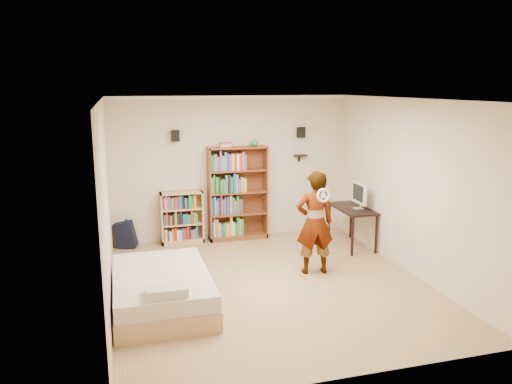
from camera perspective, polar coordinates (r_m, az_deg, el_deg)
ground at (r=7.51m, az=1.63°, el=-10.53°), size 4.50×5.00×0.01m
room_shell at (r=7.02m, az=1.72°, el=2.86°), size 4.52×5.02×2.71m
crown_molding at (r=6.93m, az=1.77°, el=10.29°), size 4.50×5.00×0.06m
speaker_left at (r=9.11m, az=-9.19°, el=6.37°), size 0.14×0.12×0.20m
speaker_right at (r=9.68m, az=5.16°, el=6.81°), size 0.14×0.12×0.20m
wall_shelf at (r=9.74m, az=5.09°, el=4.18°), size 0.25×0.16×0.02m
tall_bookshelf at (r=9.42m, az=-2.10°, el=-0.18°), size 1.12×0.33×1.77m
low_bookshelf at (r=9.35m, az=-8.45°, el=-2.92°), size 0.78×0.29×0.97m
computer_desk at (r=9.26m, az=10.88°, el=-3.94°), size 0.53×1.06×0.72m
imac at (r=9.04m, az=11.61°, el=-0.44°), size 0.11×0.48×0.47m
daybed at (r=6.86m, az=-10.73°, el=-10.42°), size 1.26×1.93×0.57m
person at (r=7.76m, az=6.72°, el=-3.50°), size 0.63×0.45×1.63m
wii_wheel at (r=7.36m, az=7.71°, el=-0.39°), size 0.21×0.08×0.21m
navy_bag at (r=9.32m, az=-14.69°, el=-4.72°), size 0.43×0.34×0.50m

